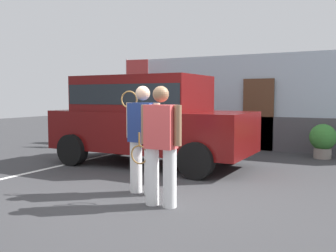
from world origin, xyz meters
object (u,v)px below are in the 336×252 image
tennis_player_man (143,138)px  parked_suv (147,115)px  tennis_player_woman (161,145)px  flag_pole (132,85)px  potted_plant_by_porch (323,139)px

tennis_player_man → parked_suv: bearing=-55.8°
parked_suv → tennis_player_woman: bearing=-55.7°
parked_suv → tennis_player_woman: size_ratio=2.66×
flag_pole → parked_suv: bearing=-51.3°
tennis_player_man → potted_plant_by_porch: size_ratio=1.98×
parked_suv → flag_pole: size_ratio=1.65×
tennis_player_woman → flag_pole: size_ratio=0.62×
parked_suv → potted_plant_by_porch: bearing=38.5°
tennis_player_woman → potted_plant_by_porch: (1.66, 5.62, -0.41)m
parked_suv → flag_pole: bearing=129.2°
parked_suv → tennis_player_man: 2.70m
parked_suv → flag_pole: 3.63m
tennis_player_man → tennis_player_woman: bearing=145.8°
tennis_player_woman → flag_pole: (-4.11, 5.60, 1.05)m
parked_suv → potted_plant_by_porch: 4.56m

